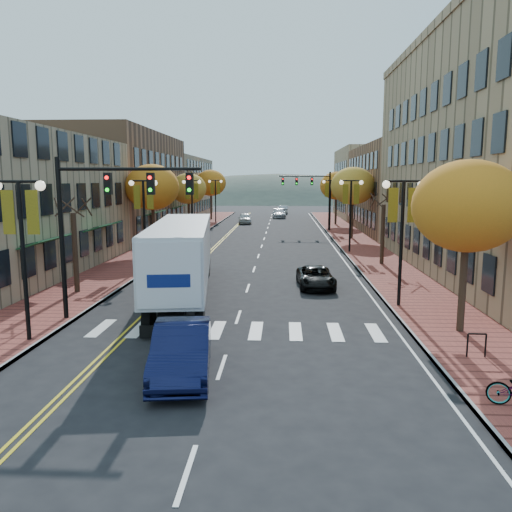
# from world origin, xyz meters

# --- Properties ---
(ground) EXTENTS (200.00, 200.00, 0.00)m
(ground) POSITION_xyz_m (0.00, 0.00, 0.00)
(ground) COLOR black
(ground) RESTS_ON ground
(sidewalk_left) EXTENTS (4.00, 85.00, 0.15)m
(sidewalk_left) POSITION_xyz_m (-9.00, 32.50, 0.07)
(sidewalk_left) COLOR brown
(sidewalk_left) RESTS_ON ground
(sidewalk_right) EXTENTS (4.00, 85.00, 0.15)m
(sidewalk_right) POSITION_xyz_m (9.00, 32.50, 0.07)
(sidewalk_right) COLOR brown
(sidewalk_right) RESTS_ON ground
(building_left_mid) EXTENTS (12.00, 24.00, 11.00)m
(building_left_mid) POSITION_xyz_m (-17.00, 36.00, 5.50)
(building_left_mid) COLOR brown
(building_left_mid) RESTS_ON ground
(building_left_far) EXTENTS (12.00, 26.00, 9.50)m
(building_left_far) POSITION_xyz_m (-17.00, 61.00, 4.75)
(building_left_far) COLOR #9E8966
(building_left_far) RESTS_ON ground
(building_right_mid) EXTENTS (15.00, 24.00, 10.00)m
(building_right_mid) POSITION_xyz_m (18.50, 42.00, 5.00)
(building_right_mid) COLOR brown
(building_right_mid) RESTS_ON ground
(building_right_far) EXTENTS (15.00, 20.00, 11.00)m
(building_right_far) POSITION_xyz_m (18.50, 64.00, 5.50)
(building_right_far) COLOR #9E8966
(building_right_far) RESTS_ON ground
(tree_left_a) EXTENTS (0.28, 0.28, 4.20)m
(tree_left_a) POSITION_xyz_m (-9.00, 8.00, 2.25)
(tree_left_a) COLOR #382619
(tree_left_a) RESTS_ON sidewalk_left
(tree_left_b) EXTENTS (4.48, 4.48, 7.21)m
(tree_left_b) POSITION_xyz_m (-9.00, 24.00, 5.45)
(tree_left_b) COLOR #382619
(tree_left_b) RESTS_ON sidewalk_left
(tree_left_c) EXTENTS (4.16, 4.16, 6.69)m
(tree_left_c) POSITION_xyz_m (-9.00, 40.00, 5.05)
(tree_left_c) COLOR #382619
(tree_left_c) RESTS_ON sidewalk_left
(tree_left_d) EXTENTS (4.61, 4.61, 7.42)m
(tree_left_d) POSITION_xyz_m (-9.00, 58.00, 5.60)
(tree_left_d) COLOR #382619
(tree_left_d) RESTS_ON sidewalk_left
(tree_right_a) EXTENTS (4.16, 4.16, 6.69)m
(tree_right_a) POSITION_xyz_m (9.00, 2.00, 5.05)
(tree_right_a) COLOR #382619
(tree_right_a) RESTS_ON sidewalk_right
(tree_right_b) EXTENTS (0.28, 0.28, 4.20)m
(tree_right_b) POSITION_xyz_m (9.00, 18.00, 2.25)
(tree_right_b) COLOR #382619
(tree_right_b) RESTS_ON sidewalk_right
(tree_right_c) EXTENTS (4.48, 4.48, 7.21)m
(tree_right_c) POSITION_xyz_m (9.00, 34.00, 5.45)
(tree_right_c) COLOR #382619
(tree_right_c) RESTS_ON sidewalk_right
(tree_right_d) EXTENTS (4.35, 4.35, 7.00)m
(tree_right_d) POSITION_xyz_m (9.00, 50.00, 5.29)
(tree_right_d) COLOR #382619
(tree_right_d) RESTS_ON sidewalk_right
(lamp_left_a) EXTENTS (1.96, 0.36, 6.05)m
(lamp_left_a) POSITION_xyz_m (-7.50, 0.00, 4.29)
(lamp_left_a) COLOR black
(lamp_left_a) RESTS_ON ground
(lamp_left_b) EXTENTS (1.96, 0.36, 6.05)m
(lamp_left_b) POSITION_xyz_m (-7.50, 16.00, 4.29)
(lamp_left_b) COLOR black
(lamp_left_b) RESTS_ON ground
(lamp_left_c) EXTENTS (1.96, 0.36, 6.05)m
(lamp_left_c) POSITION_xyz_m (-7.50, 34.00, 4.29)
(lamp_left_c) COLOR black
(lamp_left_c) RESTS_ON ground
(lamp_left_d) EXTENTS (1.96, 0.36, 6.05)m
(lamp_left_d) POSITION_xyz_m (-7.50, 52.00, 4.29)
(lamp_left_d) COLOR black
(lamp_left_d) RESTS_ON ground
(lamp_right_a) EXTENTS (1.96, 0.36, 6.05)m
(lamp_right_a) POSITION_xyz_m (7.50, 6.00, 4.29)
(lamp_right_a) COLOR black
(lamp_right_a) RESTS_ON ground
(lamp_right_b) EXTENTS (1.96, 0.36, 6.05)m
(lamp_right_b) POSITION_xyz_m (7.50, 24.00, 4.29)
(lamp_right_b) COLOR black
(lamp_right_b) RESTS_ON ground
(lamp_right_c) EXTENTS (1.96, 0.36, 6.05)m
(lamp_right_c) POSITION_xyz_m (7.50, 42.00, 4.29)
(lamp_right_c) COLOR black
(lamp_right_c) RESTS_ON ground
(traffic_mast_near) EXTENTS (6.10, 0.35, 7.00)m
(traffic_mast_near) POSITION_xyz_m (-5.48, 3.00, 4.92)
(traffic_mast_near) COLOR black
(traffic_mast_near) RESTS_ON ground
(traffic_mast_far) EXTENTS (6.10, 0.34, 7.00)m
(traffic_mast_far) POSITION_xyz_m (5.48, 42.00, 4.92)
(traffic_mast_far) COLOR black
(traffic_mast_far) RESTS_ON ground
(semi_truck) EXTENTS (4.53, 16.06, 3.97)m
(semi_truck) POSITION_xyz_m (-3.21, 8.00, 2.32)
(semi_truck) COLOR black
(semi_truck) RESTS_ON ground
(navy_sedan) EXTENTS (2.34, 5.11, 1.62)m
(navy_sedan) POSITION_xyz_m (-1.16, -2.71, 0.81)
(navy_sedan) COLOR black
(navy_sedan) RESTS_ON ground
(black_suv) EXTENTS (2.17, 4.36, 1.19)m
(black_suv) POSITION_xyz_m (3.83, 10.44, 0.59)
(black_suv) COLOR black
(black_suv) RESTS_ON ground
(car_far_white) EXTENTS (2.16, 4.55, 1.50)m
(car_far_white) POSITION_xyz_m (-3.41, 52.17, 0.75)
(car_far_white) COLOR silver
(car_far_white) RESTS_ON ground
(car_far_silver) EXTENTS (2.26, 5.10, 1.45)m
(car_far_silver) POSITION_xyz_m (1.30, 62.93, 0.73)
(car_far_silver) COLOR #ABABB3
(car_far_silver) RESTS_ON ground
(car_far_oncoming) EXTENTS (1.69, 4.52, 1.48)m
(car_far_oncoming) POSITION_xyz_m (1.91, 72.64, 0.74)
(car_far_oncoming) COLOR #B3B3BB
(car_far_oncoming) RESTS_ON ground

